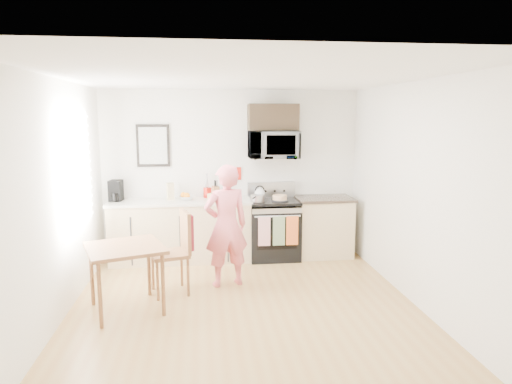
{
  "coord_description": "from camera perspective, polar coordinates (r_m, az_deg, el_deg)",
  "views": [
    {
      "loc": [
        -0.46,
        -4.85,
        2.19
      ],
      "look_at": [
        0.24,
        1.0,
        1.21
      ],
      "focal_mm": 32.0,
      "sensor_mm": 36.0,
      "label": 1
    }
  ],
  "objects": [
    {
      "name": "pot",
      "position": [
        6.84,
        0.13,
        -0.79
      ],
      "size": [
        0.21,
        0.34,
        0.1
      ],
      "rotation": [
        0.0,
        0.0,
        -0.35
      ],
      "color": "#A9AAAE",
      "rests_on": "range"
    },
    {
      "name": "left_wall",
      "position": [
        5.17,
        -24.0,
        -1.32
      ],
      "size": [
        0.04,
        4.6,
        2.6
      ],
      "primitive_type": "cube",
      "color": "white",
      "rests_on": "floor"
    },
    {
      "name": "range",
      "position": [
        7.14,
        2.23,
        -4.81
      ],
      "size": [
        0.76,
        0.7,
        1.16
      ],
      "color": "black",
      "rests_on": "floor"
    },
    {
      "name": "microwave",
      "position": [
        7.03,
        2.17,
        5.91
      ],
      "size": [
        0.76,
        0.51,
        0.42
      ],
      "primitive_type": "imported",
      "color": "#A9AAAE",
      "rests_on": "back_wall"
    },
    {
      "name": "person",
      "position": [
        5.91,
        -3.75,
        -4.23
      ],
      "size": [
        0.66,
        0.51,
        1.59
      ],
      "primitive_type": "imported",
      "rotation": [
        0.0,
        0.0,
        3.39
      ],
      "color": "#CE3853",
      "rests_on": "floor"
    },
    {
      "name": "dining_table",
      "position": [
        5.37,
        -16.04,
        -7.42
      ],
      "size": [
        0.9,
        0.9,
        0.76
      ],
      "rotation": [
        0.0,
        0.0,
        0.34
      ],
      "color": "brown",
      "rests_on": "floor"
    },
    {
      "name": "cake",
      "position": [
        6.93,
        2.98,
        -0.76
      ],
      "size": [
        0.27,
        0.27,
        0.09
      ],
      "color": "black",
      "rests_on": "range"
    },
    {
      "name": "cabinet_right",
      "position": [
        7.32,
        8.42,
        -4.44
      ],
      "size": [
        0.84,
        0.6,
        0.9
      ],
      "primitive_type": "cube",
      "color": "beige",
      "rests_on": "floor"
    },
    {
      "name": "fruit_bowl",
      "position": [
        7.0,
        -8.63,
        -0.61
      ],
      "size": [
        0.26,
        0.26,
        0.11
      ],
      "color": "silver",
      "rests_on": "countertop_left"
    },
    {
      "name": "wall_art",
      "position": [
        7.18,
        -12.74,
        5.68
      ],
      "size": [
        0.5,
        0.04,
        0.65
      ],
      "color": "black",
      "rests_on": "back_wall"
    },
    {
      "name": "knife_block",
      "position": [
        7.03,
        -5.06,
        -0.05
      ],
      "size": [
        0.12,
        0.14,
        0.19
      ],
      "primitive_type": "cube",
      "rotation": [
        0.0,
        0.0,
        0.28
      ],
      "color": "brown",
      "rests_on": "countertop_left"
    },
    {
      "name": "ceiling",
      "position": [
        4.89,
        -1.4,
        14.22
      ],
      "size": [
        4.0,
        4.6,
        0.04
      ],
      "primitive_type": "cube",
      "color": "white",
      "rests_on": "back_wall"
    },
    {
      "name": "coffee_maker",
      "position": [
        7.12,
        -17.12,
        0.09
      ],
      "size": [
        0.2,
        0.27,
        0.31
      ],
      "rotation": [
        0.0,
        0.0,
        -0.14
      ],
      "color": "black",
      "rests_on": "countertop_left"
    },
    {
      "name": "kettle",
      "position": [
        7.06,
        0.47,
        -0.16
      ],
      "size": [
        0.17,
        0.17,
        0.21
      ],
      "color": "silver",
      "rests_on": "range"
    },
    {
      "name": "countertop_right",
      "position": [
        7.22,
        8.51,
        -0.81
      ],
      "size": [
        0.88,
        0.64,
        0.04
      ],
      "primitive_type": "cube",
      "color": "black",
      "rests_on": "cabinet_right"
    },
    {
      "name": "chair",
      "position": [
        5.78,
        -9.37,
        -5.95
      ],
      "size": [
        0.58,
        0.54,
        1.04
      ],
      "rotation": [
        0.0,
        0.0,
        0.26
      ],
      "color": "brown",
      "rests_on": "floor"
    },
    {
      "name": "back_wall",
      "position": [
        7.22,
        -3.07,
        2.33
      ],
      "size": [
        4.0,
        0.04,
        2.6
      ],
      "primitive_type": "cube",
      "color": "white",
      "rests_on": "floor"
    },
    {
      "name": "wall_trivet",
      "position": [
        7.21,
        -2.67,
        2.32
      ],
      "size": [
        0.2,
        0.02,
        0.2
      ],
      "primitive_type": "cube",
      "color": "#A4170E",
      "rests_on": "back_wall"
    },
    {
      "name": "cabinet_left",
      "position": [
        7.08,
        -9.35,
        -4.94
      ],
      "size": [
        2.1,
        0.6,
        0.9
      ],
      "primitive_type": "cube",
      "color": "beige",
      "rests_on": "floor"
    },
    {
      "name": "milk_carton",
      "position": [
        7.02,
        -10.65,
        0.08
      ],
      "size": [
        0.12,
        0.12,
        0.26
      ],
      "primitive_type": "cube",
      "rotation": [
        0.0,
        0.0,
        0.28
      ],
      "color": "tan",
      "rests_on": "countertop_left"
    },
    {
      "name": "upper_cabinet",
      "position": [
        7.06,
        2.13,
        9.33
      ],
      "size": [
        0.76,
        0.35,
        0.4
      ],
      "primitive_type": "cube",
      "color": "black",
      "rests_on": "back_wall"
    },
    {
      "name": "countertop_left",
      "position": [
        6.98,
        -9.45,
        -1.19
      ],
      "size": [
        2.14,
        0.64,
        0.04
      ],
      "primitive_type": "cube",
      "color": "beige",
      "rests_on": "cabinet_left"
    },
    {
      "name": "utensil_crock",
      "position": [
        7.13,
        -6.1,
        0.51
      ],
      "size": [
        0.13,
        0.13,
        0.38
      ],
      "color": "#A4170E",
      "rests_on": "countertop_left"
    },
    {
      "name": "bread_bag",
      "position": [
        6.74,
        -4.54,
        -0.76
      ],
      "size": [
        0.37,
        0.32,
        0.12
      ],
      "primitive_type": "cube",
      "rotation": [
        0.0,
        0.0,
        -0.59
      ],
      "color": "tan",
      "rests_on": "countertop_left"
    },
    {
      "name": "front_wall",
      "position": [
        2.74,
        3.29,
        -9.54
      ],
      "size": [
        4.0,
        0.04,
        2.6
      ],
      "primitive_type": "cube",
      "color": "white",
      "rests_on": "floor"
    },
    {
      "name": "right_wall",
      "position": [
        5.51,
        19.83,
        -0.44
      ],
      "size": [
        0.04,
        4.6,
        2.6
      ],
      "primitive_type": "cube",
      "color": "white",
      "rests_on": "floor"
    },
    {
      "name": "floor",
      "position": [
        5.35,
        -1.29,
        -14.77
      ],
      "size": [
        4.6,
        4.6,
        0.0
      ],
      "primitive_type": "plane",
      "color": "olive",
      "rests_on": "ground"
    },
    {
      "name": "window",
      "position": [
        5.89,
        -21.55,
        2.52
      ],
      "size": [
        0.06,
        1.4,
        1.5
      ],
      "color": "silver",
      "rests_on": "left_wall"
    }
  ]
}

